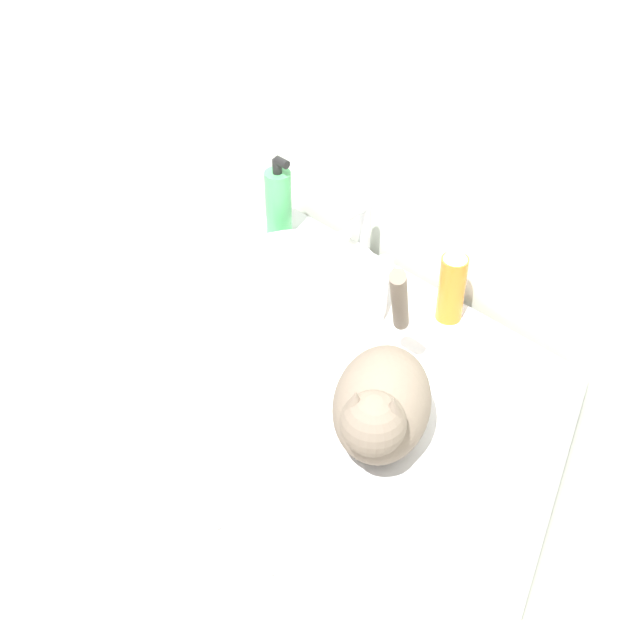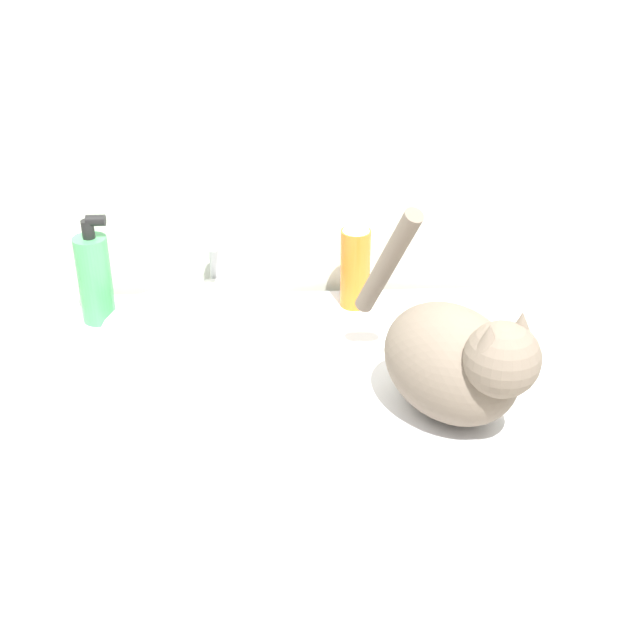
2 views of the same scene
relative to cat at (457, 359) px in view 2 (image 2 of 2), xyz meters
name	(u,v)px [view 2 (image 2 of 2)]	position (x,y,z in m)	size (l,w,h in m)	color
wall_back	(287,58)	(-0.22, 0.42, 0.31)	(6.00, 0.05, 2.50)	silver
vanity_cabinet	(297,573)	(-0.22, 0.13, -0.52)	(0.77, 0.52, 0.85)	silver
sink_basin	(211,344)	(-0.35, 0.16, -0.06)	(0.34, 0.34, 0.05)	silver
faucet	(217,272)	(-0.35, 0.34, -0.03)	(0.15, 0.08, 0.15)	silver
cat	(457,359)	(0.00, 0.00, 0.00)	(0.25, 0.34, 0.27)	#7A6B5B
soap_bottle	(95,277)	(-0.54, 0.29, -0.01)	(0.06, 0.05, 0.19)	#4CB266
spray_bottle	(355,260)	(-0.11, 0.33, -0.01)	(0.05, 0.05, 0.17)	orange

